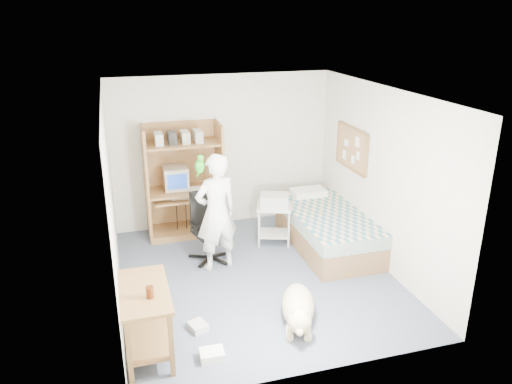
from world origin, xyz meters
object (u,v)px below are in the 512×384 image
computer_hutch (184,185)px  bed (327,229)px  office_chair (209,236)px  dog (298,308)px  person (216,213)px  side_desk (146,311)px  printer_cart (274,218)px

computer_hutch → bed: size_ratio=0.89×
office_chair → dog: bearing=-83.8°
office_chair → person: person is taller
person → dog: bearing=97.7°
computer_hutch → side_desk: bearing=-106.1°
person → dog: 1.80m
side_desk → office_chair: office_chair is taller
side_desk → dog: bearing=1.8°
bed → person: (-1.75, -0.19, 0.54)m
side_desk → person: 1.99m
computer_hutch → bed: computer_hutch is taller
bed → printer_cart: (-0.74, 0.35, 0.12)m
office_chair → printer_cart: bearing=-1.4°
computer_hutch → person: bearing=-79.2°
computer_hutch → dog: size_ratio=1.57×
computer_hutch → office_chair: size_ratio=1.80×
side_desk → office_chair: 2.19m
printer_cart → person: bearing=-133.4°
computer_hutch → person: 1.34m
computer_hutch → office_chair: (0.19, -1.01, -0.46)m
bed → office_chair: 1.82m
printer_cart → computer_hutch: bearing=166.9°
side_desk → printer_cart: bearing=45.7°
office_chair → side_desk: bearing=-132.0°
bed → dog: bed is taller
bed → office_chair: size_ratio=2.02×
bed → dog: bearing=-122.8°
side_desk → dog: 1.74m
bed → side_desk: 3.39m
dog → printer_cart: size_ratio=1.84×
office_chair → computer_hutch: bearing=86.8°
computer_hutch → printer_cart: (1.26, -0.78, -0.41)m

